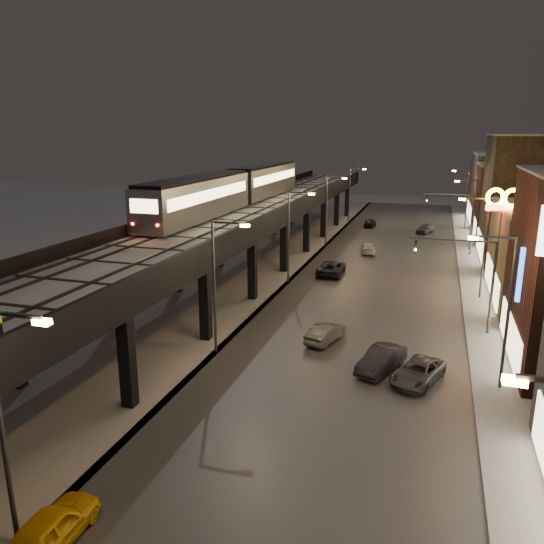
% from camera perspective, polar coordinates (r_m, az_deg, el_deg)
% --- Properties ---
extents(ground, '(220.00, 220.00, 0.00)m').
position_cam_1_polar(ground, '(25.98, -16.55, -19.52)').
color(ground, silver).
extents(road_surface, '(17.00, 120.00, 0.06)m').
position_cam_1_polar(road_surface, '(54.64, 11.20, -0.70)').
color(road_surface, '#46474D').
rests_on(road_surface, ground).
extents(sidewalk_right, '(4.00, 120.00, 0.14)m').
position_cam_1_polar(sidewalk_right, '(54.59, 21.68, -1.46)').
color(sidewalk_right, '#9FA1A8').
rests_on(sidewalk_right, ground).
extents(under_viaduct_pavement, '(11.00, 120.00, 0.06)m').
position_cam_1_polar(under_viaduct_pavement, '(57.53, -2.27, 0.36)').
color(under_viaduct_pavement, '#9FA1A8').
rests_on(under_viaduct_pavement, ground).
extents(elevated_viaduct, '(9.00, 100.00, 6.30)m').
position_cam_1_polar(elevated_viaduct, '(53.48, -3.46, 5.36)').
color(elevated_viaduct, black).
rests_on(elevated_viaduct, ground).
extents(viaduct_trackbed, '(8.40, 100.00, 0.32)m').
position_cam_1_polar(viaduct_trackbed, '(53.47, -3.44, 6.19)').
color(viaduct_trackbed, '#B2B7C1').
rests_on(viaduct_trackbed, elevated_viaduct).
extents(viaduct_parapet_streetside, '(0.30, 100.00, 1.10)m').
position_cam_1_polar(viaduct_parapet_streetside, '(52.06, 1.09, 6.50)').
color(viaduct_parapet_streetside, black).
rests_on(viaduct_parapet_streetside, elevated_viaduct).
extents(viaduct_parapet_far, '(0.30, 100.00, 1.10)m').
position_cam_1_polar(viaduct_parapet_far, '(55.11, -7.69, 6.83)').
color(viaduct_parapet_far, black).
rests_on(viaduct_parapet_far, elevated_viaduct).
extents(building_d, '(12.20, 13.20, 14.16)m').
position_cam_1_polar(building_d, '(66.82, 27.11, 6.93)').
color(building_d, '#282829').
rests_on(building_d, ground).
extents(building_e, '(12.20, 12.20, 10.16)m').
position_cam_1_polar(building_e, '(80.79, 25.39, 6.79)').
color(building_e, '#4C2019').
rests_on(building_e, ground).
extents(building_f, '(12.20, 16.20, 11.16)m').
position_cam_1_polar(building_f, '(94.54, 24.34, 8.18)').
color(building_f, '#474751').
rests_on(building_f, ground).
extents(streetlight_left_0, '(2.57, 0.28, 9.00)m').
position_cam_1_polar(streetlight_left_0, '(20.32, -26.70, -13.68)').
color(streetlight_left_0, '#38383A').
rests_on(streetlight_left_0, ground).
extents(streetlight_left_1, '(2.57, 0.28, 9.00)m').
position_cam_1_polar(streetlight_left_1, '(34.43, -5.85, -0.68)').
color(streetlight_left_1, '#38383A').
rests_on(streetlight_left_1, ground).
extents(streetlight_right_1, '(2.56, 0.28, 9.00)m').
position_cam_1_polar(streetlight_right_1, '(32.05, 23.70, -3.07)').
color(streetlight_right_1, '#38383A').
rests_on(streetlight_right_1, ground).
extents(streetlight_left_2, '(2.57, 0.28, 9.00)m').
position_cam_1_polar(streetlight_left_2, '(51.05, 2.08, 4.49)').
color(streetlight_left_2, '#38383A').
rests_on(streetlight_left_2, ground).
extents(streetlight_right_2, '(2.56, 0.28, 9.00)m').
position_cam_1_polar(streetlight_right_2, '(49.48, 21.65, 3.11)').
color(streetlight_right_2, '#38383A').
rests_on(streetlight_right_2, ground).
extents(streetlight_left_3, '(2.57, 0.28, 9.00)m').
position_cam_1_polar(streetlight_left_3, '(68.37, 6.10, 7.05)').
color(streetlight_left_3, '#38383A').
rests_on(streetlight_left_3, ground).
extents(streetlight_right_3, '(2.56, 0.28, 9.00)m').
position_cam_1_polar(streetlight_right_3, '(67.21, 20.67, 6.05)').
color(streetlight_right_3, '#38383A').
rests_on(streetlight_right_3, ground).
extents(streetlight_left_4, '(2.57, 0.28, 9.00)m').
position_cam_1_polar(streetlight_left_4, '(85.97, 8.51, 8.56)').
color(streetlight_left_4, '#38383A').
rests_on(streetlight_left_4, ground).
extents(streetlight_right_4, '(2.56, 0.28, 9.00)m').
position_cam_1_polar(streetlight_right_4, '(85.05, 20.09, 7.76)').
color(streetlight_right_4, '#38383A').
rests_on(streetlight_right_4, ground).
extents(traffic_light_rig_a, '(6.10, 0.34, 7.00)m').
position_cam_1_polar(traffic_light_rig_a, '(40.80, 21.11, -0.23)').
color(traffic_light_rig_a, '#38383A').
rests_on(traffic_light_rig_a, ground).
extents(traffic_light_rig_b, '(6.10, 0.34, 7.00)m').
position_cam_1_polar(traffic_light_rig_b, '(70.23, 19.77, 5.86)').
color(traffic_light_rig_b, '#38383A').
rests_on(traffic_light_rig_b, ground).
extents(subway_train, '(3.20, 39.09, 3.83)m').
position_cam_1_polar(subway_train, '(59.14, -3.87, 9.10)').
color(subway_train, gray).
rests_on(subway_train, viaduct_trackbed).
extents(car_taxi, '(1.76, 4.21, 1.42)m').
position_cam_1_polar(car_taxi, '(22.38, -22.65, -24.17)').
color(car_taxi, yellow).
rests_on(car_taxi, ground).
extents(car_near_white, '(2.43, 4.22, 1.32)m').
position_cam_1_polar(car_near_white, '(37.74, 5.78, -6.59)').
color(car_near_white, '#4A4A4B').
rests_on(car_near_white, ground).
extents(car_mid_silver, '(2.51, 5.30, 1.46)m').
position_cam_1_polar(car_mid_silver, '(55.17, 6.40, 0.40)').
color(car_mid_silver, black).
rests_on(car_mid_silver, ground).
extents(car_mid_dark, '(2.31, 4.41, 1.22)m').
position_cam_1_polar(car_mid_dark, '(65.77, 10.28, 2.49)').
color(car_mid_dark, silver).
rests_on(car_mid_dark, ground).
extents(car_far_white, '(1.64, 3.82, 1.29)m').
position_cam_1_polar(car_far_white, '(84.41, 10.49, 5.21)').
color(car_far_white, black).
rests_on(car_far_white, ground).
extents(car_onc_silver, '(2.95, 4.68, 1.45)m').
position_cam_1_polar(car_onc_silver, '(33.89, 11.68, -9.28)').
color(car_onc_silver, black).
rests_on(car_onc_silver, ground).
extents(car_onc_dark, '(3.47, 4.94, 1.25)m').
position_cam_1_polar(car_onc_dark, '(32.96, 15.41, -10.43)').
color(car_onc_dark, '#414346').
rests_on(car_onc_dark, ground).
extents(car_onc_red, '(2.72, 4.22, 1.34)m').
position_cam_1_polar(car_onc_red, '(80.98, 16.14, 4.49)').
color(car_onc_red, '#44464D').
rests_on(car_onc_red, ground).
extents(sign_mcdonalds, '(2.94, 0.84, 9.94)m').
position_cam_1_polar(sign_mcdonalds, '(48.30, 23.54, 6.09)').
color(sign_mcdonalds, '#38383A').
rests_on(sign_mcdonalds, ground).
extents(sign_carwash, '(1.49, 0.35, 7.72)m').
position_cam_1_polar(sign_carwash, '(35.54, 26.01, -1.36)').
color(sign_carwash, '#38383A').
rests_on(sign_carwash, ground).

